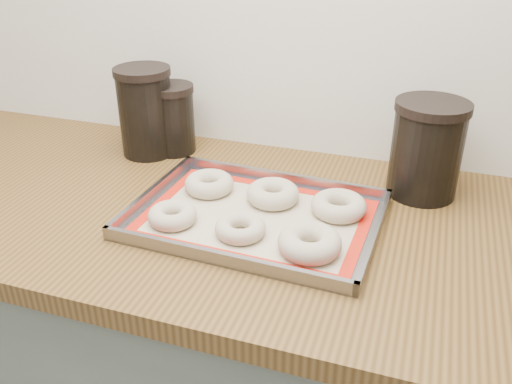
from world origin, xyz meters
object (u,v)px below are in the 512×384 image
(bagel_back_left, at_px, (209,184))
(canister_right, at_px, (427,149))
(baking_tray, at_px, (256,217))
(canister_left, at_px, (146,111))
(canister_mid, at_px, (173,119))
(bagel_back_mid, at_px, (273,194))
(bagel_front_left, at_px, (172,215))
(bagel_front_mid, at_px, (240,228))
(bagel_front_right, at_px, (310,243))
(bagel_back_right, at_px, (339,206))

(bagel_back_left, height_order, canister_right, canister_right)
(baking_tray, xyz_separation_m, canister_right, (0.29, 0.21, 0.09))
(baking_tray, bearing_deg, canister_left, 147.66)
(baking_tray, bearing_deg, canister_right, 36.24)
(baking_tray, relative_size, bagel_back_left, 4.67)
(baking_tray, xyz_separation_m, canister_mid, (-0.29, 0.25, 0.08))
(bagel_back_mid, bearing_deg, canister_left, 157.36)
(baking_tray, distance_m, bagel_back_mid, 0.07)
(bagel_front_left, height_order, canister_right, canister_right)
(bagel_front_mid, bearing_deg, bagel_front_right, -5.84)
(bagel_front_mid, relative_size, canister_mid, 0.56)
(canister_left, relative_size, canister_mid, 1.27)
(bagel_front_left, distance_m, bagel_front_mid, 0.13)
(bagel_front_right, relative_size, bagel_back_right, 1.03)
(bagel_front_left, bearing_deg, canister_mid, 115.44)
(bagel_back_mid, distance_m, canister_left, 0.40)
(bagel_back_right, bearing_deg, bagel_back_left, 178.51)
(canister_mid, bearing_deg, baking_tray, -40.36)
(canister_left, bearing_deg, bagel_back_left, -33.96)
(canister_left, xyz_separation_m, canister_mid, (0.05, 0.03, -0.02))
(baking_tray, relative_size, canister_mid, 2.88)
(bagel_back_left, xyz_separation_m, canister_mid, (-0.17, 0.18, 0.06))
(bagel_front_left, relative_size, bagel_front_mid, 1.00)
(canister_left, bearing_deg, bagel_front_right, -32.60)
(bagel_back_mid, xyz_separation_m, canister_right, (0.28, 0.14, 0.08))
(canister_mid, bearing_deg, bagel_front_mid, -47.95)
(bagel_front_left, bearing_deg, bagel_front_mid, -0.17)
(baking_tray, xyz_separation_m, canister_left, (-0.35, 0.22, 0.10))
(bagel_front_right, bearing_deg, bagel_front_left, 177.03)
(canister_right, bearing_deg, bagel_back_left, -161.21)
(bagel_front_mid, bearing_deg, bagel_back_mid, 82.10)
(bagel_front_mid, height_order, bagel_back_right, bagel_back_right)
(baking_tray, distance_m, bagel_back_left, 0.15)
(bagel_front_mid, relative_size, bagel_back_left, 0.90)
(bagel_back_left, height_order, canister_mid, canister_mid)
(bagel_front_right, height_order, bagel_back_mid, bagel_front_right)
(bagel_front_mid, bearing_deg, bagel_back_left, 130.62)
(canister_mid, bearing_deg, bagel_back_right, -22.81)
(baking_tray, distance_m, canister_left, 0.42)
(bagel_front_mid, xyz_separation_m, canister_right, (0.30, 0.28, 0.08))
(bagel_front_mid, xyz_separation_m, bagel_back_right, (0.15, 0.13, 0.00))
(bagel_front_left, height_order, bagel_front_mid, bagel_front_left)
(bagel_front_mid, xyz_separation_m, canister_mid, (-0.28, 0.32, 0.06))
(bagel_front_right, height_order, canister_right, canister_right)
(bagel_front_mid, distance_m, canister_left, 0.45)
(baking_tray, relative_size, canister_right, 2.40)
(bagel_front_left, bearing_deg, canister_left, 125.44)
(bagel_front_left, relative_size, canister_mid, 0.56)
(baking_tray, bearing_deg, bagel_back_right, 23.66)
(bagel_back_right, xyz_separation_m, canister_left, (-0.49, 0.15, 0.08))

